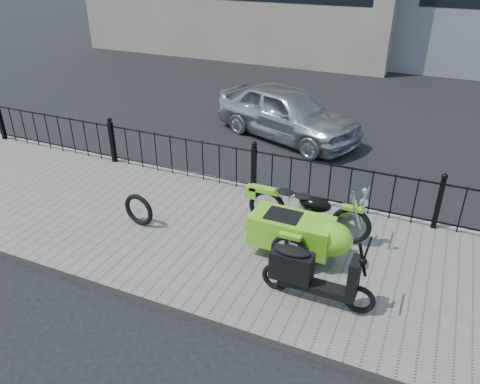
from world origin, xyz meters
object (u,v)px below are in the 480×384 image
at_px(sedan_car, 287,113).
at_px(spare_tire, 139,210).
at_px(scooter, 310,274).
at_px(motorcycle_sidecar, 305,229).

bearing_deg(sedan_car, spare_tire, -169.25).
relative_size(scooter, sedan_car, 0.41).
bearing_deg(scooter, sedan_car, 111.66).
distance_m(scooter, spare_tire, 3.42).
xyz_separation_m(scooter, spare_tire, (-3.35, 0.67, -0.13)).
distance_m(spare_tire, sedan_car, 5.49).
relative_size(motorcycle_sidecar, spare_tire, 3.72).
bearing_deg(motorcycle_sidecar, scooter, -69.35).
relative_size(motorcycle_sidecar, sedan_car, 0.56).
bearing_deg(scooter, motorcycle_sidecar, 110.65).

